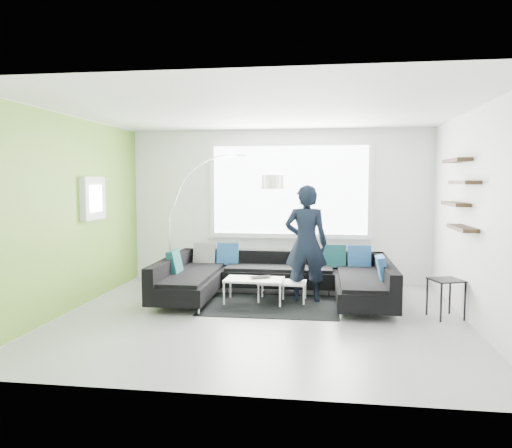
{
  "coord_description": "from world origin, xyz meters",
  "views": [
    {
      "loc": [
        0.87,
        -6.63,
        1.87
      ],
      "look_at": [
        -0.2,
        0.9,
        1.21
      ],
      "focal_mm": 35.0,
      "sensor_mm": 36.0,
      "label": 1
    }
  ],
  "objects_px": {
    "sectional_sofa": "(275,279)",
    "side_table": "(446,299)",
    "laptop": "(262,278)",
    "arc_lamp": "(169,219)",
    "coffee_table": "(268,290)",
    "person": "(306,243)"
  },
  "relations": [
    {
      "from": "sectional_sofa",
      "to": "side_table",
      "type": "relative_size",
      "value": 6.61
    },
    {
      "from": "arc_lamp",
      "to": "coffee_table",
      "type": "bearing_deg",
      "value": -44.45
    },
    {
      "from": "sectional_sofa",
      "to": "laptop",
      "type": "bearing_deg",
      "value": -138.74
    },
    {
      "from": "side_table",
      "to": "arc_lamp",
      "type": "bearing_deg",
      "value": 158.83
    },
    {
      "from": "coffee_table",
      "to": "person",
      "type": "height_order",
      "value": "person"
    },
    {
      "from": "arc_lamp",
      "to": "side_table",
      "type": "relative_size",
      "value": 4.4
    },
    {
      "from": "side_table",
      "to": "laptop",
      "type": "distance_m",
      "value": 2.64
    },
    {
      "from": "sectional_sofa",
      "to": "person",
      "type": "distance_m",
      "value": 0.74
    },
    {
      "from": "arc_lamp",
      "to": "person",
      "type": "height_order",
      "value": "arc_lamp"
    },
    {
      "from": "side_table",
      "to": "person",
      "type": "height_order",
      "value": "person"
    },
    {
      "from": "sectional_sofa",
      "to": "side_table",
      "type": "xyz_separation_m",
      "value": [
        2.4,
        -0.66,
        -0.07
      ]
    },
    {
      "from": "laptop",
      "to": "side_table",
      "type": "bearing_deg",
      "value": -39.76
    },
    {
      "from": "side_table",
      "to": "person",
      "type": "distance_m",
      "value": 2.15
    },
    {
      "from": "arc_lamp",
      "to": "side_table",
      "type": "height_order",
      "value": "arc_lamp"
    },
    {
      "from": "sectional_sofa",
      "to": "coffee_table",
      "type": "relative_size",
      "value": 3.09
    },
    {
      "from": "side_table",
      "to": "laptop",
      "type": "relative_size",
      "value": 1.32
    },
    {
      "from": "coffee_table",
      "to": "arc_lamp",
      "type": "bearing_deg",
      "value": 149.83
    },
    {
      "from": "side_table",
      "to": "laptop",
      "type": "xyz_separation_m",
      "value": [
        -2.59,
        0.49,
        0.12
      ]
    },
    {
      "from": "sectional_sofa",
      "to": "arc_lamp",
      "type": "relative_size",
      "value": 1.5
    },
    {
      "from": "arc_lamp",
      "to": "person",
      "type": "distance_m",
      "value": 2.73
    },
    {
      "from": "coffee_table",
      "to": "side_table",
      "type": "xyz_separation_m",
      "value": [
        2.5,
        -0.54,
        0.08
      ]
    },
    {
      "from": "laptop",
      "to": "sectional_sofa",
      "type": "bearing_deg",
      "value": 12.55
    }
  ]
}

